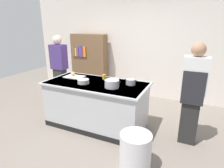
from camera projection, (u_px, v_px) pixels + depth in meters
The scene contains 13 objects.
ground_plane at pixel (97, 124), 3.89m from camera, with size 10.00×10.00×0.00m, color slate.
back_wall at pixel (133, 42), 5.25m from camera, with size 6.40×0.12×3.00m, color silver.
counter_island at pixel (96, 104), 3.75m from camera, with size 1.98×0.98×0.90m.
cutting_board at pixel (74, 77), 3.98m from camera, with size 0.40×0.28×0.02m, color silver.
onion at pixel (73, 74), 4.02m from camera, with size 0.09×0.09×0.09m, color tan.
stock_pot at pixel (112, 84), 3.33m from camera, with size 0.32×0.26×0.14m.
sauce_pan at pixel (131, 82), 3.49m from camera, with size 0.24×0.18×0.10m.
mixing_bowl at pixel (83, 81), 3.56m from camera, with size 0.22×0.22×0.08m, color #B7BABF.
juice_cup at pixel (104, 77), 3.82m from camera, with size 0.07×0.07×0.10m, color yellow.
trash_bin at pixel (135, 152), 2.63m from camera, with size 0.44×0.44×0.55m, color silver.
person_chef at pixel (193, 93), 3.05m from camera, with size 0.38×0.25×1.72m.
person_guest at pixel (60, 68), 4.74m from camera, with size 0.38×0.24×1.72m.
bookshelf at pixel (89, 63), 5.68m from camera, with size 1.10×0.31×1.70m.
Camera 1 is at (1.74, -3.00, 1.98)m, focal length 30.22 mm.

